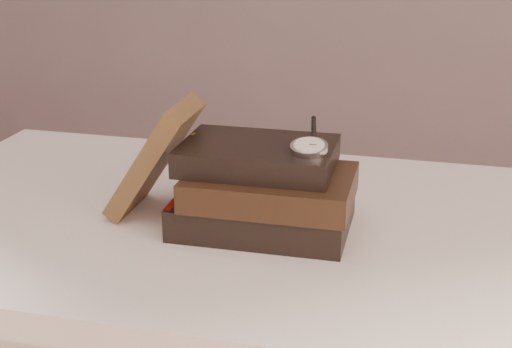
# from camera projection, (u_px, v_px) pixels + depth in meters

# --- Properties ---
(table) EXTENTS (1.00, 0.60, 0.75)m
(table) POSITION_uv_depth(u_px,v_px,m) (232.00, 274.00, 1.04)
(table) COLOR silver
(table) RESTS_ON ground
(book_stack) EXTENTS (0.23, 0.16, 0.11)m
(book_stack) POSITION_uv_depth(u_px,v_px,m) (264.00, 190.00, 0.96)
(book_stack) COLOR black
(book_stack) RESTS_ON table
(journal) EXTENTS (0.12, 0.11, 0.16)m
(journal) POSITION_uv_depth(u_px,v_px,m) (155.00, 158.00, 1.00)
(journal) COLOR #412C19
(journal) RESTS_ON table
(pocket_watch) EXTENTS (0.05, 0.15, 0.02)m
(pocket_watch) POSITION_uv_depth(u_px,v_px,m) (310.00, 145.00, 0.91)
(pocket_watch) COLOR silver
(pocket_watch) RESTS_ON book_stack
(eyeglasses) EXTENTS (0.10, 0.11, 0.05)m
(eyeglasses) POSITION_uv_depth(u_px,v_px,m) (221.00, 158.00, 1.04)
(eyeglasses) COLOR silver
(eyeglasses) RESTS_ON book_stack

